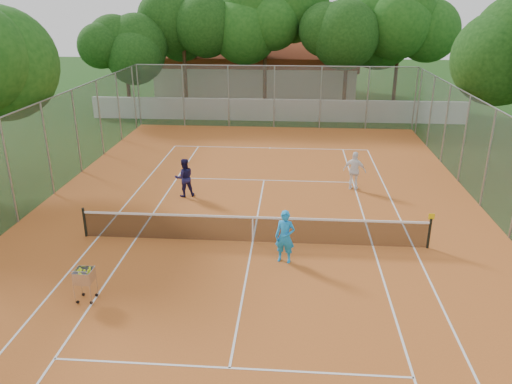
# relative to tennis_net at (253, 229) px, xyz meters

# --- Properties ---
(ground) EXTENTS (120.00, 120.00, 0.00)m
(ground) POSITION_rel_tennis_net_xyz_m (0.00, 0.00, -0.51)
(ground) COLOR #14350E
(ground) RESTS_ON ground
(court_pad) EXTENTS (18.00, 34.00, 0.02)m
(court_pad) POSITION_rel_tennis_net_xyz_m (0.00, 0.00, -0.50)
(court_pad) COLOR #BE6124
(court_pad) RESTS_ON ground
(court_lines) EXTENTS (10.98, 23.78, 0.01)m
(court_lines) POSITION_rel_tennis_net_xyz_m (0.00, 0.00, -0.49)
(court_lines) COLOR white
(court_lines) RESTS_ON court_pad
(tennis_net) EXTENTS (11.88, 0.10, 0.98)m
(tennis_net) POSITION_rel_tennis_net_xyz_m (0.00, 0.00, 0.00)
(tennis_net) COLOR black
(tennis_net) RESTS_ON court_pad
(perimeter_fence) EXTENTS (18.00, 34.00, 4.00)m
(perimeter_fence) POSITION_rel_tennis_net_xyz_m (0.00, 0.00, 1.49)
(perimeter_fence) COLOR slate
(perimeter_fence) RESTS_ON ground
(boundary_wall) EXTENTS (26.00, 0.30, 1.50)m
(boundary_wall) POSITION_rel_tennis_net_xyz_m (0.00, 19.00, 0.24)
(boundary_wall) COLOR white
(boundary_wall) RESTS_ON ground
(clubhouse) EXTENTS (16.40, 9.00, 4.40)m
(clubhouse) POSITION_rel_tennis_net_xyz_m (-2.00, 29.00, 1.69)
(clubhouse) COLOR beige
(clubhouse) RESTS_ON ground
(tropical_trees) EXTENTS (29.00, 19.00, 10.00)m
(tropical_trees) POSITION_rel_tennis_net_xyz_m (0.00, 22.00, 4.49)
(tropical_trees) COLOR #0F330C
(tropical_trees) RESTS_ON ground
(player_near) EXTENTS (0.71, 0.55, 1.73)m
(player_near) POSITION_rel_tennis_net_xyz_m (1.13, -1.29, 0.38)
(player_near) COLOR #1A8EE3
(player_near) RESTS_ON court_pad
(player_far_left) EXTENTS (0.99, 0.89, 1.66)m
(player_far_left) POSITION_rel_tennis_net_xyz_m (-3.24, 4.14, 0.34)
(player_far_left) COLOR #1A1745
(player_far_left) RESTS_ON court_pad
(player_far_right) EXTENTS (1.09, 0.72, 1.72)m
(player_far_right) POSITION_rel_tennis_net_xyz_m (4.03, 5.53, 0.37)
(player_far_right) COLOR white
(player_far_right) RESTS_ON court_pad
(ball_hopper) EXTENTS (0.55, 0.55, 1.05)m
(ball_hopper) POSITION_rel_tennis_net_xyz_m (-4.30, -3.96, 0.03)
(ball_hopper) COLOR silver
(ball_hopper) RESTS_ON court_pad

